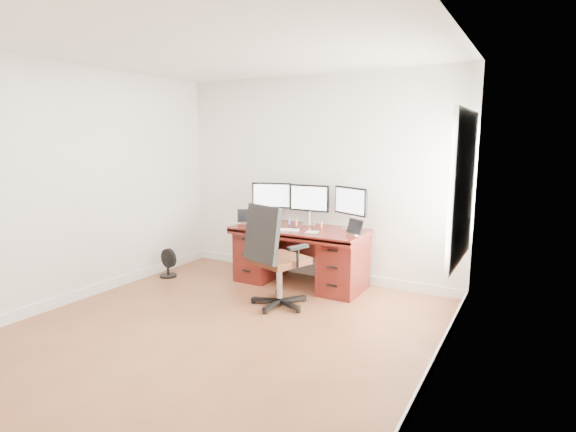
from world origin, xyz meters
The scene contains 20 objects.
ground centered at (0.00, 0.00, 0.00)m, with size 4.50×4.50×0.00m, color brown.
back_wall centered at (0.00, 2.25, 1.35)m, with size 4.00×0.10×2.70m, color white.
right_wall centered at (2.00, 0.11, 1.35)m, with size 0.10×4.50×2.70m.
desk centered at (0.00, 1.83, 0.40)m, with size 1.70×0.80×0.75m.
office_chair centered at (0.14, 0.98, 0.39)m, with size 0.79×0.79×1.17m.
floor_fan centered at (-1.73, 1.21, 0.19)m, with size 0.27×0.23×0.39m.
monitor_left centered at (-0.58, 2.07, 1.09)m, with size 0.53×0.20×0.53m.
monitor_center centered at (0.00, 2.07, 1.09)m, with size 0.55×0.15×0.53m.
monitor_right centered at (0.58, 2.07, 1.09)m, with size 0.51×0.26×0.53m.
tablet_left centered at (-0.79, 1.75, 0.84)m, with size 0.24×0.19×0.19m.
tablet_right centered at (0.76, 1.75, 0.84)m, with size 0.24×0.17×0.19m.
keyboard centered at (-0.05, 1.59, 0.76)m, with size 0.27×0.11×0.01m, color silver.
trackpad centered at (0.26, 1.63, 0.76)m, with size 0.14×0.14×0.01m, color silver.
drawing_tablet centered at (-0.24, 1.61, 0.76)m, with size 0.22×0.14×0.01m, color black.
phone centered at (-0.01, 1.74, 0.76)m, with size 0.13×0.06×0.01m, color black.
figurine_yellow centered at (-0.37, 1.95, 0.79)m, with size 0.03×0.03×0.08m.
figurine_blue centered at (-0.23, 1.95, 0.79)m, with size 0.03×0.03×0.08m.
figurine_pink centered at (-0.12, 1.95, 0.79)m, with size 0.03×0.03×0.08m.
figurine_brown centered at (0.12, 1.95, 0.79)m, with size 0.03×0.03×0.08m.
figurine_orange centered at (0.24, 1.95, 0.79)m, with size 0.03×0.03×0.08m.
Camera 1 is at (2.63, -3.16, 1.86)m, focal length 28.00 mm.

